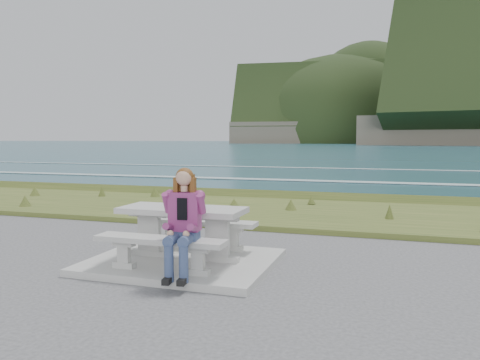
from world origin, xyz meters
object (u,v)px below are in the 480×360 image
at_px(picnic_table, 182,219).
at_px(bench_seaward, 201,226).
at_px(bench_landward, 160,245).
at_px(seated_woman, 182,237).

height_order(picnic_table, bench_seaward, picnic_table).
xyz_separation_m(picnic_table, bench_landward, (0.00, -0.70, -0.23)).
bearing_deg(bench_landward, bench_seaward, 90.00).
relative_size(bench_landward, bench_seaward, 1.00).
bearing_deg(picnic_table, bench_landward, -90.00).
height_order(bench_seaward, seated_woman, seated_woman).
bearing_deg(seated_woman, bench_landward, 152.84).
bearing_deg(bench_seaward, bench_landward, -90.00).
xyz_separation_m(bench_landward, seated_woman, (0.38, -0.13, 0.16)).
relative_size(picnic_table, seated_woman, 1.31).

